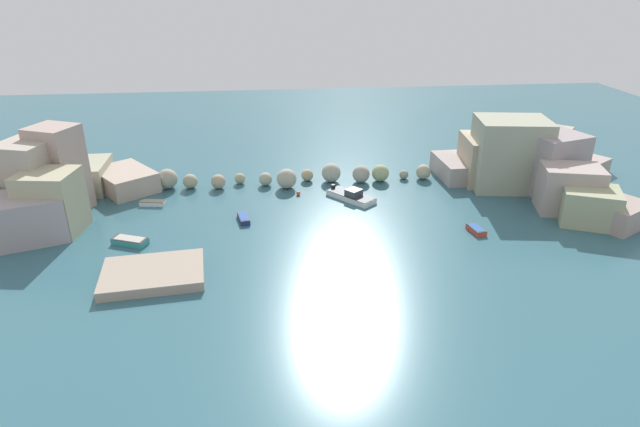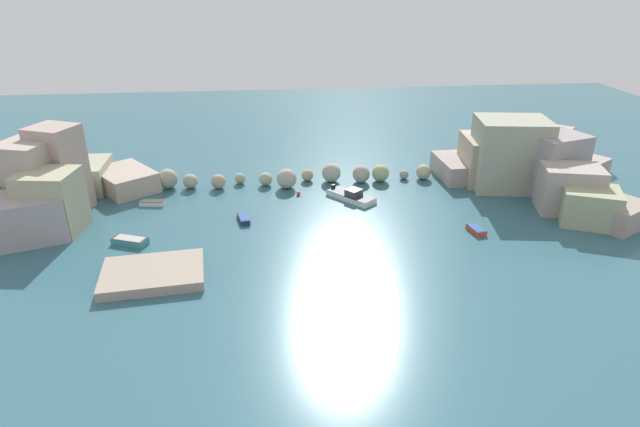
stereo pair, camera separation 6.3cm
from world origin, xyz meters
name	(u,v)px [view 2 (the right image)]	position (x,y,z in m)	size (l,w,h in m)	color
cove_water	(324,238)	(0.00, 0.00, 0.00)	(160.00, 160.00, 0.00)	#33616E
cliff_headland_left	(38,190)	(-31.91, 8.79, 3.40)	(23.64, 22.59, 10.24)	#B0988D
cliff_headland_right	(529,165)	(28.03, 11.52, 3.33)	(25.26, 27.34, 9.12)	tan
rock_breakwater	(290,176)	(-2.70, 16.26, 1.12)	(43.35, 4.51, 2.62)	gray
stone_dock	(153,274)	(-16.79, -6.57, 0.48)	(9.25, 6.61, 0.96)	tan
channel_buoy	(298,193)	(-1.92, 12.32, 0.27)	(0.53, 0.53, 0.53)	#E04C28
moored_boat_0	(476,230)	(16.78, -0.39, 0.31)	(1.61, 2.66, 0.59)	#C53F2D
moored_boat_1	(244,218)	(-8.71, 5.29, 0.33)	(1.60, 3.07, 0.62)	navy
moored_boat_2	(159,274)	(-16.28, -6.30, 0.30)	(4.12, 3.58, 0.58)	silver
moored_boat_3	(351,196)	(4.62, 10.31, 0.47)	(5.92, 6.41, 1.43)	white
moored_boat_4	(153,203)	(-19.91, 11.01, 0.29)	(3.18, 1.59, 0.59)	white
moored_boat_5	(130,241)	(-20.44, 0.75, 0.36)	(4.00, 2.76, 0.70)	teal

